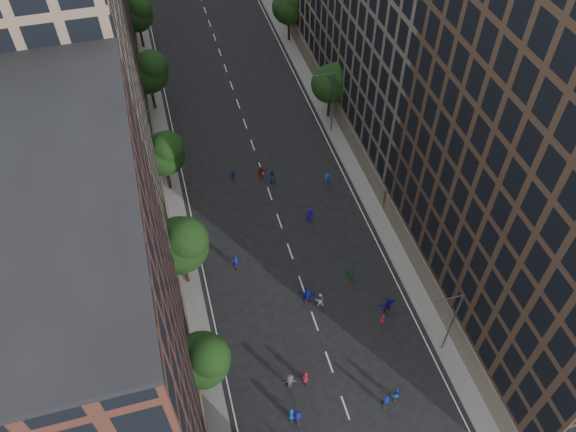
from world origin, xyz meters
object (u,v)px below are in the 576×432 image
at_px(skater_2, 395,394).
at_px(skater_0, 291,414).
at_px(skater_1, 386,401).
at_px(streetlamp_far, 331,99).
at_px(streetlamp_near, 451,320).

bearing_deg(skater_2, skater_0, -10.56).
relative_size(skater_1, skater_2, 1.06).
xyz_separation_m(skater_0, skater_1, (8.17, -1.08, 0.12)).
height_order(skater_0, skater_1, skater_1).
bearing_deg(streetlamp_far, skater_2, -99.34).
bearing_deg(skater_1, streetlamp_near, -139.20).
relative_size(streetlamp_far, skater_0, 6.02).
xyz_separation_m(streetlamp_near, skater_1, (-6.99, -3.69, -4.30)).
height_order(streetlamp_near, skater_0, streetlamp_near).
relative_size(streetlamp_near, skater_2, 5.54).
bearing_deg(skater_2, streetlamp_far, -105.35).
xyz_separation_m(streetlamp_near, streetlamp_far, (0.00, 33.00, 0.00)).
height_order(streetlamp_far, skater_2, streetlamp_far).
height_order(streetlamp_far, skater_0, streetlamp_far).
height_order(streetlamp_near, skater_2, streetlamp_near).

